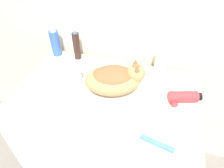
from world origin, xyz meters
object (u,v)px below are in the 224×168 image
Objects in this scene: hairspray_can_black at (77,46)px; lotion_bottle_white at (121,53)px; soap_pump_bottle at (160,62)px; faucet at (79,71)px; spray_bottle_trigger at (55,43)px; hair_dryer at (182,97)px; cat at (115,78)px; cream_tube at (160,145)px.

hairspray_can_black is 1.12× the size of lotion_bottle_white.
hairspray_can_black is at bearing 180.00° from lotion_bottle_white.
soap_pump_bottle is at bearing 0.00° from hairspray_can_black.
soap_pump_bottle is (0.53, 0.00, -0.02)m from hairspray_can_black.
spray_bottle_trigger reaches higher than faucet.
soap_pump_bottle is 1.08× the size of hair_dryer.
cream_tube is at bearing -62.21° from cat.
hair_dryer is at bearing -17.18° from hairspray_can_black.
faucet is at bearing -129.66° from lotion_bottle_white.
faucet is at bearing 162.73° from hair_dryer.
spray_bottle_trigger is 1.05× the size of soap_pump_bottle.
lotion_bottle_white reaches higher than hair_dryer.
hairspray_can_black is 1.09× the size of soap_pump_bottle.
soap_pump_bottle is at bearing 0.00° from lotion_bottle_white.
lotion_bottle_white is at bearing 0.00° from spray_bottle_trigger.
hair_dryer is at bearing -10.20° from cat.
soap_pump_bottle is at bearing 106.67° from hair_dryer.
cat is 0.56m from spray_bottle_trigger.
faucet is 0.34m from spray_bottle_trigger.
hairspray_can_black is 0.71m from hair_dryer.
lotion_bottle_white reaches higher than cream_tube.
spray_bottle_trigger reaches higher than lotion_bottle_white.
cat is 0.43m from hairspray_can_black.
faucet is at bearing -152.82° from soap_pump_bottle.
lotion_bottle_white is 1.09× the size of cream_tube.
cat reaches higher than soap_pump_bottle.
hair_dryer is (0.56, 0.01, -0.05)m from faucet.
faucet is 0.81× the size of soap_pump_bottle.
cat is 1.98× the size of cream_tube.
spray_bottle_trigger is at bearing 156.77° from faucet.
spray_bottle_trigger is 0.68m from soap_pump_bottle.
lotion_bottle_white is 0.97× the size of soap_pump_bottle.
hairspray_can_black is (-0.11, 0.22, 0.02)m from faucet.
hair_dryer is (0.34, 0.06, -0.09)m from cat.
cream_tube is (0.07, -0.51, -0.06)m from soap_pump_bottle.
spray_bottle_trigger is 0.86m from hair_dryer.
hairspray_can_black is 1.22× the size of cream_tube.
faucet is at bearing -62.47° from hairspray_can_black.
cream_tube is (0.60, -0.51, -0.08)m from hairspray_can_black.
hairspray_can_black is at bearing 133.45° from faucet.
faucet is 0.28m from lotion_bottle_white.
spray_bottle_trigger is (-0.15, 0.00, -0.00)m from hairspray_can_black.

